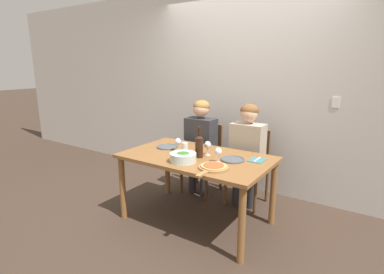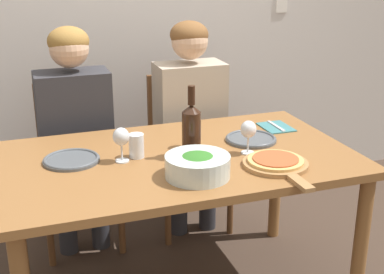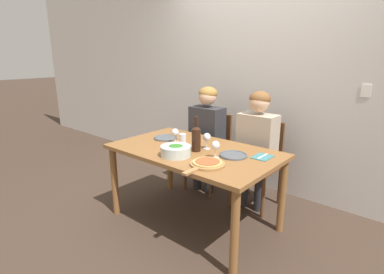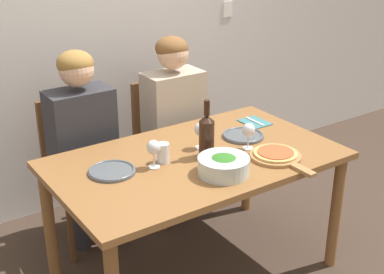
{
  "view_description": "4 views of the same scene",
  "coord_description": "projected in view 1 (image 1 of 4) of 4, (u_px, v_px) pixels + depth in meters",
  "views": [
    {
      "loc": [
        1.61,
        -2.5,
        1.66
      ],
      "look_at": [
        -0.04,
        -0.03,
        0.94
      ],
      "focal_mm": 28.0,
      "sensor_mm": 36.0,
      "label": 1
    },
    {
      "loc": [
        -0.67,
        -2.07,
        1.6
      ],
      "look_at": [
        0.1,
        0.1,
        0.78
      ],
      "focal_mm": 50.0,
      "sensor_mm": 36.0,
      "label": 2
    },
    {
      "loc": [
        1.67,
        -1.99,
        1.57
      ],
      "look_at": [
        -0.09,
        0.08,
        0.82
      ],
      "focal_mm": 28.0,
      "sensor_mm": 36.0,
      "label": 3
    },
    {
      "loc": [
        -1.47,
        -2.12,
        1.95
      ],
      "look_at": [
        0.0,
        0.04,
        0.84
      ],
      "focal_mm": 50.0,
      "sensor_mm": 36.0,
      "label": 4
    }
  ],
  "objects": [
    {
      "name": "ground_plane",
      "position": [
        196.0,
        220.0,
        3.28
      ],
      "size": [
        40.0,
        40.0,
        0.0
      ],
      "primitive_type": "plane",
      "color": "#3D2D23"
    },
    {
      "name": "dining_table",
      "position": [
        196.0,
        164.0,
        3.13
      ],
      "size": [
        1.53,
        0.91,
        0.74
      ],
      "color": "brown",
      "rests_on": "ground"
    },
    {
      "name": "broccoli_bowl",
      "position": [
        183.0,
        157.0,
        2.9
      ],
      "size": [
        0.26,
        0.26,
        0.1
      ],
      "color": "silver",
      "rests_on": "dining_table"
    },
    {
      "name": "dinner_plate_right",
      "position": [
        233.0,
        159.0,
        2.96
      ],
      "size": [
        0.24,
        0.24,
        0.02
      ],
      "color": "#4C5156",
      "rests_on": "dining_table"
    },
    {
      "name": "fork_on_napkin",
      "position": [
        257.0,
        160.0,
        2.96
      ],
      "size": [
        0.14,
        0.18,
        0.01
      ],
      "color": "#387075",
      "rests_on": "dining_table"
    },
    {
      "name": "wine_glass_left",
      "position": [
        178.0,
        142.0,
        3.23
      ],
      "size": [
        0.07,
        0.07,
        0.15
      ],
      "color": "silver",
      "rests_on": "dining_table"
    },
    {
      "name": "wine_bottle",
      "position": [
        199.0,
        145.0,
        3.03
      ],
      "size": [
        0.08,
        0.08,
        0.32
      ],
      "color": "black",
      "rests_on": "dining_table"
    },
    {
      "name": "water_tumbler",
      "position": [
        185.0,
        147.0,
        3.23
      ],
      "size": [
        0.07,
        0.07,
        0.11
      ],
      "color": "silver",
      "rests_on": "dining_table"
    },
    {
      "name": "wine_glass_centre",
      "position": [
        208.0,
        146.0,
        3.1
      ],
      "size": [
        0.07,
        0.07,
        0.15
      ],
      "color": "silver",
      "rests_on": "dining_table"
    },
    {
      "name": "person_man",
      "position": [
        247.0,
        146.0,
        3.48
      ],
      "size": [
        0.47,
        0.51,
        1.23
      ],
      "color": "#28282D",
      "rests_on": "ground"
    },
    {
      "name": "chair_right",
      "position": [
        250.0,
        164.0,
        3.63
      ],
      "size": [
        0.42,
        0.42,
        0.9
      ],
      "color": "brown",
      "rests_on": "ground"
    },
    {
      "name": "dinner_plate_left",
      "position": [
        167.0,
        147.0,
        3.42
      ],
      "size": [
        0.24,
        0.24,
        0.02
      ],
      "color": "#4C5156",
      "rests_on": "dining_table"
    },
    {
      "name": "person_woman",
      "position": [
        200.0,
        138.0,
        3.83
      ],
      "size": [
        0.47,
        0.51,
        1.23
      ],
      "color": "#28282D",
      "rests_on": "ground"
    },
    {
      "name": "wine_glass_right",
      "position": [
        218.0,
        152.0,
        2.86
      ],
      "size": [
        0.07,
        0.07,
        0.15
      ],
      "color": "silver",
      "rests_on": "dining_table"
    },
    {
      "name": "back_wall",
      "position": [
        246.0,
        89.0,
        3.92
      ],
      "size": [
        10.0,
        0.06,
        2.7
      ],
      "color": "silver",
      "rests_on": "ground"
    },
    {
      "name": "chair_left",
      "position": [
        204.0,
        155.0,
        3.97
      ],
      "size": [
        0.42,
        0.42,
        0.9
      ],
      "color": "brown",
      "rests_on": "ground"
    },
    {
      "name": "pizza_on_board",
      "position": [
        213.0,
        167.0,
        2.71
      ],
      "size": [
        0.27,
        0.41,
        0.04
      ],
      "color": "#9E7042",
      "rests_on": "dining_table"
    }
  ]
}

